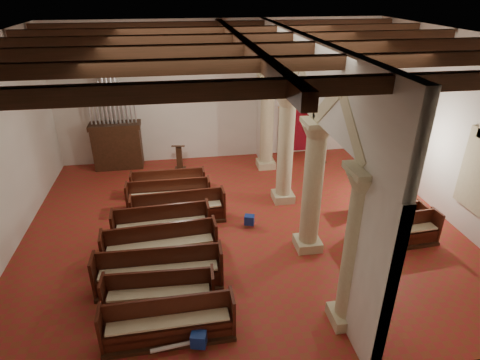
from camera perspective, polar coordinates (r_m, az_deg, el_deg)
name	(u,v)px	position (r m, az deg, el deg)	size (l,w,h in m)	color
floor	(242,226)	(13.46, 0.22, -6.53)	(14.00, 14.00, 0.00)	maroon
ceiling	(242,36)	(11.36, 0.28, 19.74)	(14.00, 14.00, 0.00)	#332111
wall_back	(220,92)	(17.77, -2.92, 12.35)	(14.00, 0.02, 6.00)	white
wall_front	(299,269)	(6.96, 8.35, -12.37)	(14.00, 0.02, 6.00)	white
wall_right	(454,130)	(14.85, 28.16, 6.35)	(0.02, 12.00, 6.00)	white
ceiling_beams	(242,43)	(11.39, 0.27, 18.84)	(13.80, 11.80, 0.30)	#3E2014
arcade	(301,121)	(12.30, 8.64, 8.33)	(0.90, 11.90, 6.00)	beige
window_right_a	(479,171)	(14.02, 30.81, 1.07)	(0.03, 1.00, 2.20)	#2F6956
window_right_b	(408,128)	(17.02, 22.83, 6.84)	(0.03, 1.00, 2.20)	#2F6956
window_back	(328,105)	(19.13, 12.45, 10.31)	(1.00, 0.03, 2.20)	#2F6956
pipe_organ	(116,137)	(17.88, -17.17, 5.80)	(2.10, 0.85, 4.40)	#3E2014
lectern	(179,159)	(17.24, -8.61, 2.90)	(0.56, 0.58, 1.26)	#3B2512
dossal_curtain	(296,129)	(18.90, 7.92, 7.19)	(1.80, 0.07, 2.17)	maroon
processional_banner	(324,145)	(18.19, 11.91, 4.88)	(0.56, 0.71, 2.43)	#3E2014
hymnal_box_a	(199,339)	(9.53, -5.90, -21.62)	(0.33, 0.27, 0.33)	navy
hymnal_box_b	(201,294)	(10.57, -5.62, -15.83)	(0.28, 0.23, 0.28)	navy
hymnal_box_c	(249,220)	(13.30, 1.34, -5.68)	(0.32, 0.26, 0.32)	navy
tube_heater_a	(172,347)	(9.61, -9.63, -22.32)	(0.09, 0.09, 0.95)	white
tube_heater_b	(209,293)	(10.71, -4.43, -15.67)	(0.09, 0.09, 0.89)	white
nave_pew_0	(169,327)	(9.73, -10.03, -19.91)	(2.97, 0.77, 1.06)	#3E2014
nave_pew_1	(160,298)	(10.45, -11.33, -16.15)	(2.72, 0.81, 1.05)	#3E2014
nave_pew_2	(160,276)	(11.03, -11.35, -13.26)	(3.32, 0.81, 1.15)	#3E2014
nave_pew_3	(161,250)	(11.93, -11.14, -9.76)	(3.28, 0.99, 1.15)	#3E2014
nave_pew_4	(162,229)	(12.82, -10.98, -6.92)	(3.00, 0.91, 1.14)	#3E2014
nave_pew_5	(179,213)	(13.64, -8.70, -4.62)	(3.14, 0.87, 1.08)	#3E2014
nave_pew_6	(169,199)	(14.58, -10.04, -2.63)	(2.95, 0.68, 1.02)	#3E2014
nave_pew_7	(169,187)	(15.43, -10.11, -0.99)	(2.76, 0.66, 0.97)	#3E2014
aisle_pew_0	(408,234)	(13.48, 22.80, -7.06)	(1.90, 0.81, 1.03)	#3E2014
aisle_pew_1	(390,224)	(13.82, 20.58, -5.82)	(2.05, 0.72, 1.01)	#3E2014
aisle_pew_2	(377,204)	(14.82, 18.91, -3.25)	(1.73, 0.67, 1.00)	#3E2014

